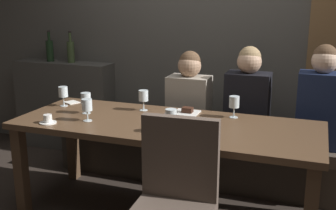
# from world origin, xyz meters

# --- Properties ---
(back_wall_tiled) EXTENTS (6.00, 0.12, 3.00)m
(back_wall_tiled) POSITION_xyz_m (0.00, 1.22, 1.50)
(back_wall_tiled) COLOR #4C4944
(back_wall_tiled) RESTS_ON ground
(back_counter) EXTENTS (1.10, 0.28, 0.95)m
(back_counter) POSITION_xyz_m (-1.55, 1.04, 0.47)
(back_counter) COLOR #413E3A
(back_counter) RESTS_ON ground
(dining_table) EXTENTS (2.20, 0.84, 0.74)m
(dining_table) POSITION_xyz_m (0.00, 0.00, 0.65)
(dining_table) COLOR #493422
(dining_table) RESTS_ON ground
(banquette_bench) EXTENTS (2.50, 0.44, 0.45)m
(banquette_bench) POSITION_xyz_m (0.00, 0.70, 0.23)
(banquette_bench) COLOR #312A23
(banquette_bench) RESTS_ON ground
(chair_near_side) EXTENTS (0.46, 0.46, 0.98)m
(chair_near_side) POSITION_xyz_m (0.32, -0.72, 0.56)
(chair_near_side) COLOR brown
(chair_near_side) RESTS_ON ground
(diner_redhead) EXTENTS (0.36, 0.24, 0.72)m
(diner_redhead) POSITION_xyz_m (-0.03, 0.68, 0.79)
(diner_redhead) COLOR #9E9384
(diner_redhead) RESTS_ON banquette_bench
(diner_bearded) EXTENTS (0.36, 0.24, 0.78)m
(diner_bearded) POSITION_xyz_m (0.47, 0.70, 0.82)
(diner_bearded) COLOR black
(diner_bearded) RESTS_ON banquette_bench
(diner_far_end) EXTENTS (0.36, 0.24, 0.82)m
(diner_far_end) POSITION_xyz_m (1.04, 0.70, 0.84)
(diner_far_end) COLOR #192342
(diner_far_end) RESTS_ON banquette_bench
(wine_bottle_dark_red) EXTENTS (0.08, 0.08, 0.33)m
(wine_bottle_dark_red) POSITION_xyz_m (-1.70, 1.04, 1.07)
(wine_bottle_dark_red) COLOR black
(wine_bottle_dark_red) RESTS_ON back_counter
(wine_bottle_pale_label) EXTENTS (0.08, 0.08, 0.33)m
(wine_bottle_pale_label) POSITION_xyz_m (-1.44, 1.04, 1.07)
(wine_bottle_pale_label) COLOR #384728
(wine_bottle_pale_label) RESTS_ON back_counter
(wine_glass_near_right) EXTENTS (0.08, 0.08, 0.16)m
(wine_glass_near_right) POSITION_xyz_m (-0.28, 0.25, 0.85)
(wine_glass_near_right) COLOR silver
(wine_glass_near_right) RESTS_ON dining_table
(wine_glass_center_front) EXTENTS (0.08, 0.08, 0.16)m
(wine_glass_center_front) POSITION_xyz_m (-0.66, 0.01, 0.86)
(wine_glass_center_front) COLOR silver
(wine_glass_center_front) RESTS_ON dining_table
(wine_glass_far_right) EXTENTS (0.08, 0.08, 0.16)m
(wine_glass_far_right) POSITION_xyz_m (0.44, 0.29, 0.86)
(wine_glass_far_right) COLOR silver
(wine_glass_far_right) RESTS_ON dining_table
(wine_glass_center_back) EXTENTS (0.08, 0.08, 0.16)m
(wine_glass_center_back) POSITION_xyz_m (-0.96, 0.15, 0.85)
(wine_glass_center_back) COLOR silver
(wine_glass_center_back) RESTS_ON dining_table
(wine_glass_near_left) EXTENTS (0.08, 0.08, 0.16)m
(wine_glass_near_left) POSITION_xyz_m (0.12, -0.21, 0.85)
(wine_glass_near_left) COLOR silver
(wine_glass_near_left) RESTS_ON dining_table
(wine_glass_far_left) EXTENTS (0.08, 0.08, 0.16)m
(wine_glass_far_left) POSITION_xyz_m (-0.55, -0.16, 0.85)
(wine_glass_far_left) COLOR silver
(wine_glass_far_left) RESTS_ON dining_table
(espresso_cup) EXTENTS (0.12, 0.12, 0.06)m
(espresso_cup) POSITION_xyz_m (-0.79, -0.31, 0.77)
(espresso_cup) COLOR white
(espresso_cup) RESTS_ON dining_table
(dessert_plate) EXTENTS (0.19, 0.19, 0.05)m
(dessert_plate) POSITION_xyz_m (0.07, 0.28, 0.75)
(dessert_plate) COLOR white
(dessert_plate) RESTS_ON dining_table
(fork_on_table) EXTENTS (0.03, 0.17, 0.01)m
(fork_on_table) POSITION_xyz_m (-0.07, 0.29, 0.74)
(fork_on_table) COLOR silver
(fork_on_table) RESTS_ON dining_table
(folded_napkin) EXTENTS (0.14, 0.14, 0.01)m
(folded_napkin) POSITION_xyz_m (-0.95, 0.26, 0.74)
(folded_napkin) COLOR silver
(folded_napkin) RESTS_ON dining_table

